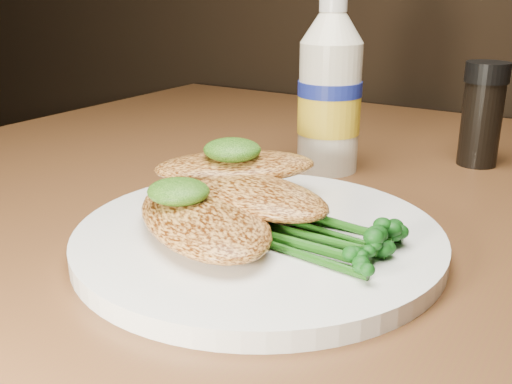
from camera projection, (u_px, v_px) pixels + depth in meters
The scene contains 9 objects.
plate at pixel (259, 238), 0.44m from camera, with size 0.27×0.27×0.01m, color white.
chicken_front at pixel (203, 218), 0.42m from camera, with size 0.15×0.08×0.02m, color #C8883F.
chicken_mid at pixel (250, 193), 0.45m from camera, with size 0.14×0.07×0.02m, color #C8883F.
chicken_back at pixel (235, 166), 0.49m from camera, with size 0.13×0.07×0.02m, color #C8883F.
pesto_front at pixel (178, 191), 0.42m from camera, with size 0.05×0.04×0.02m, color #0E3307.
pesto_back at pixel (232, 150), 0.48m from camera, with size 0.05×0.04×0.02m, color #0E3307.
broccolini_bundle at pixel (321, 231), 0.41m from camera, with size 0.13×0.10×0.02m, color #184910, non-canonical shape.
mayo_bottle at pixel (330, 83), 0.59m from camera, with size 0.06×0.06×0.18m, color beige, non-canonical shape.
pepper_grinder at pixel (482, 115), 0.62m from camera, with size 0.04×0.04×0.11m, color black, non-canonical shape.
Camera 1 is at (0.11, 0.55, 0.94)m, focal length 41.48 mm.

